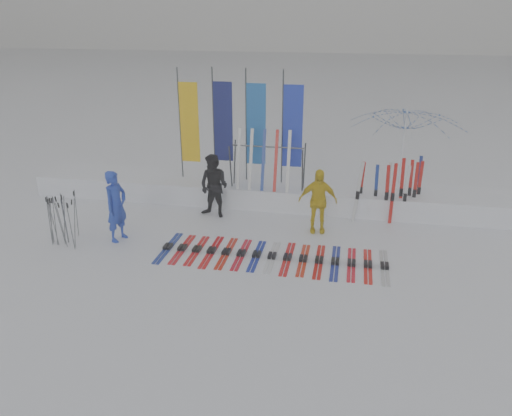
% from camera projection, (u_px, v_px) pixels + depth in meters
% --- Properties ---
extents(ground, '(120.00, 120.00, 0.00)m').
position_uv_depth(ground, '(232.00, 279.00, 10.51)').
color(ground, white).
rests_on(ground, ground).
extents(snow_bank, '(14.00, 1.60, 0.60)m').
position_uv_depth(snow_bank, '(269.00, 193.00, 14.59)').
color(snow_bank, white).
rests_on(snow_bank, ground).
extents(person_blue, '(0.58, 0.73, 1.76)m').
position_uv_depth(person_blue, '(116.00, 206.00, 11.99)').
color(person_blue, '#1F3AB6').
rests_on(person_blue, ground).
extents(person_black, '(0.99, 0.87, 1.73)m').
position_uv_depth(person_black, '(214.00, 186.00, 13.40)').
color(person_black, black).
rests_on(person_black, ground).
extents(person_yellow, '(1.02, 0.54, 1.65)m').
position_uv_depth(person_yellow, '(318.00, 201.00, 12.48)').
color(person_yellow, yellow).
rests_on(person_yellow, ground).
extents(tent_canopy, '(3.45, 3.50, 2.86)m').
position_uv_depth(tent_canopy, '(402.00, 157.00, 14.02)').
color(tent_canopy, white).
rests_on(tent_canopy, ground).
extents(ski_row, '(5.19, 1.69, 0.07)m').
position_uv_depth(ski_row, '(272.00, 256.00, 11.40)').
color(ski_row, navy).
rests_on(ski_row, ground).
extents(pole_cluster, '(0.92, 0.85, 1.24)m').
position_uv_depth(pole_cluster, '(61.00, 221.00, 11.87)').
color(pole_cluster, '#595B60').
rests_on(pole_cluster, ground).
extents(feather_flags, '(3.57, 0.31, 3.20)m').
position_uv_depth(feather_flags, '(239.00, 124.00, 14.20)').
color(feather_flags, '#383A3F').
rests_on(feather_flags, ground).
extents(ski_rack, '(2.04, 0.80, 1.23)m').
position_uv_depth(ski_rack, '(268.00, 161.00, 13.82)').
color(ski_rack, '#383A3F').
rests_on(ski_rack, ground).
extents(upright_skis, '(1.72, 0.92, 1.69)m').
position_uv_depth(upright_skis, '(394.00, 190.00, 13.29)').
color(upright_skis, red).
rests_on(upright_skis, ground).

